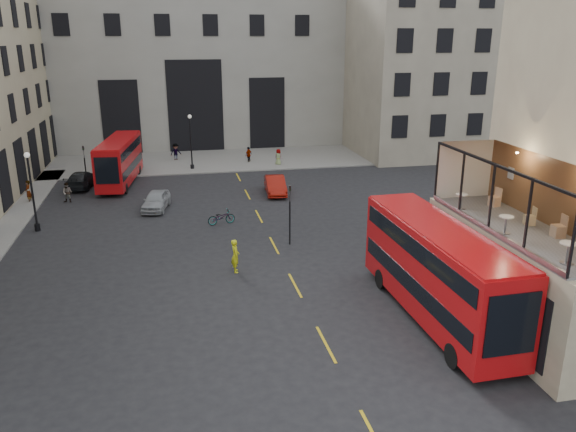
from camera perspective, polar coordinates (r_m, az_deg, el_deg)
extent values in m
plane|color=black|center=(24.98, 8.40, -12.29)|extent=(140.00, 140.00, 0.00)
cube|color=black|center=(26.10, 19.00, -6.81)|extent=(0.08, 9.20, 3.00)
cube|color=brown|center=(26.43, 25.48, 2.05)|extent=(0.04, 10.00, 2.90)
cube|color=beige|center=(29.68, 17.49, 4.56)|extent=(3.00, 0.04, 2.90)
cube|color=black|center=(25.25, 23.24, 5.08)|extent=(3.00, 10.00, 0.04)
cube|color=slate|center=(25.15, 19.65, -1.20)|extent=(0.12, 10.00, 0.18)
cube|color=black|center=(24.44, 20.32, 4.91)|extent=(0.12, 10.00, 0.10)
cube|color=beige|center=(28.89, 21.70, 4.07)|extent=(0.04, 0.45, 0.55)
cylinder|color=#FFD899|center=(27.32, 22.26, 5.96)|extent=(0.12, 0.12, 0.05)
cube|color=#B7AD89|center=(26.79, 21.87, -5.92)|extent=(3.00, 11.00, 4.50)
cube|color=slate|center=(26.00, 22.45, -1.26)|extent=(3.00, 10.00, 0.10)
cube|color=#98978E|center=(68.30, -9.79, 14.72)|extent=(34.00, 10.00, 18.00)
cube|color=black|center=(63.62, -9.39, 10.91)|extent=(6.00, 0.12, 10.00)
cube|color=black|center=(63.88, -16.62, 9.53)|extent=(4.00, 0.12, 8.00)
cube|color=black|center=(64.60, -2.13, 10.34)|extent=(4.00, 0.12, 8.00)
cube|color=#A19782|center=(66.35, 13.45, 15.28)|extent=(16.00, 18.00, 20.00)
cube|color=slate|center=(59.49, -9.86, 5.58)|extent=(40.00, 12.00, 0.12)
cylinder|color=black|center=(34.69, 0.18, -0.73)|extent=(0.10, 0.10, 2.80)
imported|color=black|center=(34.13, 0.19, 2.30)|extent=(0.16, 0.20, 1.00)
cylinder|color=black|center=(49.91, -19.83, 4.00)|extent=(0.10, 0.10, 2.80)
imported|color=black|center=(49.53, -20.06, 6.13)|extent=(0.16, 0.20, 1.00)
cylinder|color=black|center=(40.47, -24.52, 1.98)|extent=(0.14, 0.14, 5.00)
cylinder|color=black|center=(41.08, -24.12, -1.04)|extent=(0.36, 0.36, 0.50)
sphere|color=silver|center=(39.90, -25.00, 5.64)|extent=(0.36, 0.36, 0.36)
cylinder|color=black|center=(55.09, -9.82, 7.20)|extent=(0.14, 0.14, 5.00)
cylinder|color=black|center=(55.54, -9.69, 4.92)|extent=(0.36, 0.36, 0.50)
sphere|color=silver|center=(54.67, -9.96, 9.92)|extent=(0.36, 0.36, 0.36)
cube|color=#AF0C0E|center=(26.25, 14.93, -5.36)|extent=(2.75, 11.20, 3.96)
cube|color=black|center=(26.47, 14.83, -6.47)|extent=(2.78, 10.60, 0.81)
cube|color=black|center=(25.81, 15.14, -2.87)|extent=(2.78, 10.60, 0.81)
cube|color=#AF0C0E|center=(25.55, 15.28, -1.21)|extent=(2.65, 10.98, 0.12)
cylinder|color=black|center=(29.47, 9.45, -6.33)|extent=(0.30, 1.02, 1.01)
cylinder|color=black|center=(30.38, 13.48, -5.84)|extent=(0.30, 1.02, 1.01)
cylinder|color=black|center=(23.55, 16.47, -13.47)|extent=(0.30, 1.02, 1.01)
cylinder|color=black|center=(24.68, 21.24, -12.46)|extent=(0.30, 1.02, 1.01)
cube|color=#B10C0F|center=(51.25, -16.74, 5.45)|extent=(3.42, 10.03, 3.49)
cube|color=black|center=(51.36, -16.69, 4.92)|extent=(3.39, 9.51, 0.72)
cube|color=black|center=(51.05, -16.85, 6.63)|extent=(3.39, 9.51, 0.72)
cube|color=#B10C0F|center=(50.92, -16.92, 7.39)|extent=(3.31, 9.83, 0.11)
cylinder|color=black|center=(54.82, -16.98, 4.43)|extent=(0.36, 0.92, 0.89)
cylinder|color=black|center=(54.43, -14.92, 4.51)|extent=(0.36, 0.92, 0.89)
cylinder|color=black|center=(48.58, -18.50, 2.61)|extent=(0.36, 0.92, 0.89)
cylinder|color=black|center=(48.14, -16.19, 2.70)|extent=(0.36, 0.92, 0.89)
imported|color=#979B9F|center=(43.16, -13.25, 1.56)|extent=(2.43, 4.33, 1.39)
imported|color=#981309|center=(46.20, -1.30, 3.15)|extent=(1.87, 4.49, 1.44)
imported|color=black|center=(51.37, -20.19, 3.51)|extent=(2.63, 4.99, 1.38)
imported|color=gray|center=(39.00, -6.79, -0.12)|extent=(2.00, 1.03, 1.00)
imported|color=yellow|center=(30.98, -5.38, -4.05)|extent=(0.45, 0.69, 1.88)
imported|color=gray|center=(47.00, -21.49, 2.22)|extent=(0.90, 0.78, 1.57)
imported|color=gray|center=(59.59, -11.33, 6.36)|extent=(1.36, 1.09, 1.84)
imported|color=gray|center=(57.76, -4.01, 6.21)|extent=(0.99, 0.96, 1.66)
imported|color=gray|center=(56.53, -0.98, 5.99)|extent=(0.95, 0.94, 1.66)
imported|color=gray|center=(48.09, -24.88, 2.26)|extent=(0.47, 0.67, 1.77)
cylinder|color=silver|center=(22.50, 26.66, -2.50)|extent=(0.63, 0.63, 0.04)
cylinder|color=slate|center=(22.62, 26.53, -3.40)|extent=(0.08, 0.08, 0.74)
cylinder|color=slate|center=(22.75, 26.40, -4.28)|extent=(0.46, 0.46, 0.03)
cylinder|color=beige|center=(24.89, 21.32, -0.06)|extent=(0.60, 0.60, 0.04)
cylinder|color=slate|center=(25.00, 21.23, -0.84)|extent=(0.08, 0.08, 0.69)
cylinder|color=slate|center=(25.10, 21.14, -1.61)|extent=(0.44, 0.44, 0.03)
cylinder|color=beige|center=(27.79, 17.26, 2.11)|extent=(0.58, 0.58, 0.04)
cylinder|color=slate|center=(27.88, 17.20, 1.42)|extent=(0.08, 0.08, 0.67)
cylinder|color=slate|center=(27.97, 17.14, 0.75)|extent=(0.42, 0.42, 0.03)
cube|color=tan|center=(25.43, 25.74, -1.40)|extent=(0.50, 0.50, 0.50)
cube|color=tan|center=(25.41, 26.29, -0.37)|extent=(0.08, 0.47, 0.44)
cube|color=tan|center=(26.55, 23.31, -0.39)|extent=(0.46, 0.46, 0.43)
cube|color=tan|center=(26.51, 23.77, 0.44)|extent=(0.10, 0.40, 0.38)
cube|color=tan|center=(28.86, 20.23, 1.41)|extent=(0.53, 0.53, 0.47)
cube|color=tan|center=(28.88, 20.60, 2.30)|extent=(0.15, 0.44, 0.42)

